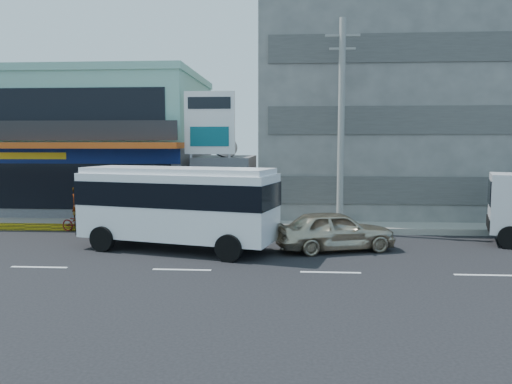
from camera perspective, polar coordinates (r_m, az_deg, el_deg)
ground at (r=17.26m, az=-8.47°, el=-8.79°), size 120.00×120.00×0.00m
sidewalk at (r=26.18m, az=6.89°, el=-3.47°), size 70.00×5.00×0.30m
shop_building at (r=32.43m, az=-17.15°, el=4.91°), size 12.40×11.70×8.00m
concrete_building at (r=32.07m, az=15.63°, el=10.32°), size 16.00×12.00×14.00m
gap_structure at (r=28.67m, az=-3.36°, el=0.58°), size 3.00×6.00×3.50m
satellite_dish at (r=27.57m, az=-3.65°, el=4.18°), size 1.50×1.50×0.15m
billboard at (r=25.86m, az=-5.31°, el=7.06°), size 2.60×0.18×6.90m
utility_pole_near at (r=23.85m, az=9.71°, el=7.65°), size 1.60×0.30×10.00m
minibus at (r=20.10m, az=-8.97°, el=-1.03°), size 8.27×4.43×3.30m
sedan at (r=20.16m, az=9.00°, el=-4.36°), size 5.08×3.18×1.61m
motorcycle_rider at (r=25.54m, az=-19.76°, el=-2.70°), size 1.79×0.97×2.18m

